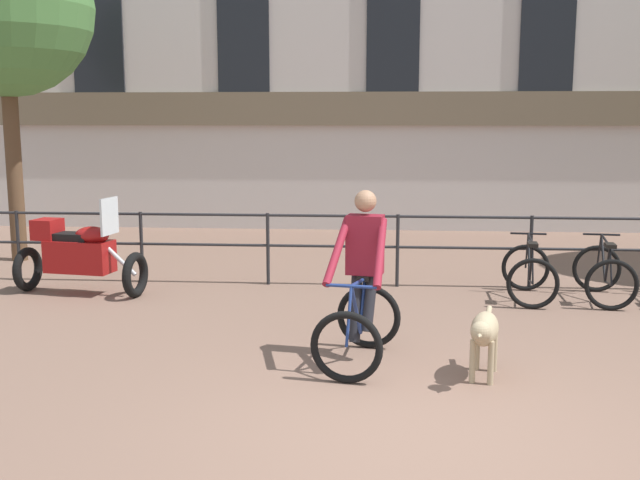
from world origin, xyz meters
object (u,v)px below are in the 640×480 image
(dog, at_px, (484,331))
(parked_bicycle_mid_left, at_px, (604,274))
(parked_motorcycle, at_px, (79,254))
(cyclist_with_bike, at_px, (361,286))
(parked_bicycle_near_lamp, at_px, (529,273))

(dog, xyz_separation_m, parked_bicycle_mid_left, (2.02, 3.18, -0.10))
(parked_motorcycle, xyz_separation_m, parked_bicycle_mid_left, (7.09, 0.13, -0.20))
(cyclist_with_bike, distance_m, parked_bicycle_near_lamp, 3.51)
(parked_bicycle_near_lamp, bearing_deg, parked_bicycle_mid_left, -173.94)
(parked_motorcycle, bearing_deg, parked_bicycle_mid_left, -79.70)
(parked_bicycle_mid_left, bearing_deg, cyclist_with_bike, 46.84)
(cyclist_with_bike, bearing_deg, dog, -12.03)
(parked_motorcycle, xyz_separation_m, parked_bicycle_near_lamp, (6.12, 0.13, -0.20))
(dog, xyz_separation_m, parked_motorcycle, (-5.08, 3.04, 0.10))
(parked_bicycle_mid_left, bearing_deg, parked_bicycle_near_lamp, 6.23)
(dog, height_order, parked_motorcycle, parked_motorcycle)
(cyclist_with_bike, relative_size, parked_motorcycle, 0.92)
(cyclist_with_bike, bearing_deg, parked_motorcycle, 156.77)
(cyclist_with_bike, bearing_deg, parked_bicycle_mid_left, 50.63)
(dog, bearing_deg, cyclist_with_bike, 171.46)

